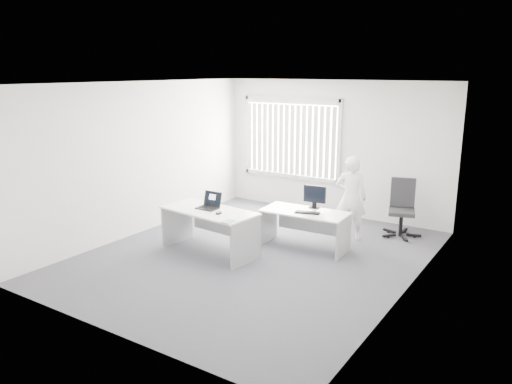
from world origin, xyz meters
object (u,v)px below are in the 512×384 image
Objects in this scene: laptop at (207,201)px; monitor at (315,197)px; desk_near at (209,222)px; desk_far at (304,222)px; office_chair at (401,218)px; person at (351,198)px.

monitor reaches higher than laptop.
desk_near reaches higher than desk_far.
office_chair reaches higher than desk_near.
office_chair is 1.09m from person.
desk_far is at bearing -144.13° from office_chair.
office_chair is at bearing 41.92° from monitor.
monitor reaches higher than office_chair.
laptop is at bearing -151.03° from office_chair.
laptop is (-0.06, 0.03, 0.34)m from desk_near.
person is 2.59m from laptop.
desk_far is 0.47m from monitor.
desk_near is 1.61× the size of office_chair.
person reaches higher than office_chair.
monitor is at bearing 51.71° from desk_near.
desk_near is 0.35m from laptop.
desk_near is 4.95× the size of laptop.
laptop is 0.86× the size of monitor.
laptop is (-1.76, -1.90, 0.11)m from person.
person is at bearing 49.29° from monitor.
laptop is at bearing 32.29° from person.
office_chair reaches higher than laptop.
desk_far is 3.72× the size of monitor.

